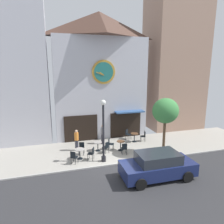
{
  "coord_description": "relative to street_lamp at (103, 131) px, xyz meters",
  "views": [
    {
      "loc": [
        -3.79,
        -11.86,
        6.31
      ],
      "look_at": [
        0.43,
        2.62,
        3.03
      ],
      "focal_mm": 32.46,
      "sensor_mm": 36.0,
      "label": 1
    }
  ],
  "objects": [
    {
      "name": "cafe_table_leftmost",
      "position": [
        -1.53,
        0.83,
        -1.66
      ],
      "size": [
        0.71,
        0.71,
        0.73
      ],
      "color": "black",
      "rests_on": "ground_plane"
    },
    {
      "name": "cafe_chair_left_end",
      "position": [
        0.52,
        1.27,
        -1.65
      ],
      "size": [
        0.55,
        0.55,
        0.9
      ],
      "color": "black",
      "rests_on": "ground_plane"
    },
    {
      "name": "neighbor_building_left",
      "position": [
        -6.83,
        6.49,
        3.93
      ],
      "size": [
        6.86,
        3.99,
        12.24
      ],
      "color": "#B2B2BC",
      "rests_on": "ground_plane"
    },
    {
      "name": "neighbor_building_right",
      "position": [
        9.36,
        6.58,
        5.29
      ],
      "size": [
        5.65,
        4.17,
        14.95
      ],
      "color": "#9E7A66",
      "rests_on": "ground_plane"
    },
    {
      "name": "street_lamp",
      "position": [
        0.0,
        0.0,
        0.0
      ],
      "size": [
        0.36,
        0.36,
        4.3
      ],
      "color": "black",
      "rests_on": "ground_plane"
    },
    {
      "name": "cafe_table_center",
      "position": [
        1.73,
        1.47,
        -1.69
      ],
      "size": [
        0.61,
        0.61,
        0.75
      ],
      "color": "black",
      "rests_on": "ground_plane"
    },
    {
      "name": "cafe_table_near_curb",
      "position": [
        3.49,
        2.94,
        -1.66
      ],
      "size": [
        0.67,
        0.67,
        0.76
      ],
      "color": "black",
      "rests_on": "ground_plane"
    },
    {
      "name": "cafe_chair_near_tree",
      "position": [
        -1.29,
        1.62,
        -1.65
      ],
      "size": [
        0.5,
        0.5,
        0.9
      ],
      "color": "black",
      "rests_on": "ground_plane"
    },
    {
      "name": "pedestrian_orange",
      "position": [
        -1.55,
        2.42,
        -1.32
      ],
      "size": [
        0.33,
        0.33,
        1.67
      ],
      "color": "#2D2D38",
      "rests_on": "ground_plane"
    },
    {
      "name": "parked_car_navy",
      "position": [
        2.51,
        -2.93,
        -1.42
      ],
      "size": [
        4.33,
        2.08,
        1.55
      ],
      "color": "navy",
      "rests_on": "ground_plane"
    },
    {
      "name": "cafe_chair_facing_wall",
      "position": [
        1.74,
        0.64,
        -1.65
      ],
      "size": [
        0.45,
        0.45,
        0.9
      ],
      "color": "black",
      "rests_on": "ground_plane"
    },
    {
      "name": "cafe_chair_curbside",
      "position": [
        -0.73,
        0.46,
        -1.65
      ],
      "size": [
        0.54,
        0.54,
        0.9
      ],
      "color": "black",
      "rests_on": "ground_plane"
    },
    {
      "name": "cafe_chair_by_entrance",
      "position": [
        4.33,
        2.85,
        -1.65
      ],
      "size": [
        0.48,
        0.48,
        0.9
      ],
      "color": "black",
      "rests_on": "ground_plane"
    },
    {
      "name": "cafe_chair_facing_street",
      "position": [
        -2.02,
        0.18,
        -1.65
      ],
      "size": [
        0.56,
        0.56,
        0.9
      ],
      "color": "black",
      "rests_on": "ground_plane"
    },
    {
      "name": "cafe_table_center_left",
      "position": [
        0.01,
        1.88,
        -1.7
      ],
      "size": [
        0.63,
        0.63,
        0.72
      ],
      "color": "black",
      "rests_on": "ground_plane"
    },
    {
      "name": "ground_plane",
      "position": [
        0.71,
        -1.33,
        -2.21
      ],
      "size": [
        26.34,
        11.67,
        0.13
      ],
      "color": "#9E998E"
    },
    {
      "name": "street_tree",
      "position": [
        4.61,
        -0.02,
        1.09
      ],
      "size": [
        1.93,
        1.74,
        4.22
      ],
      "color": "brown",
      "rests_on": "ground_plane"
    },
    {
      "name": "clock_building",
      "position": [
        1.15,
        5.9,
        3.57
      ],
      "size": [
        8.28,
        4.21,
        11.13
      ],
      "color": "#B2B2BC",
      "rests_on": "ground_plane"
    },
    {
      "name": "cafe_chair_corner",
      "position": [
        3.16,
        3.73,
        -1.65
      ],
      "size": [
        0.56,
        0.56,
        0.9
      ],
      "color": "black",
      "rests_on": "ground_plane"
    },
    {
      "name": "pedestrian_grey",
      "position": [
        0.73,
        3.27,
        -1.32
      ],
      "size": [
        0.37,
        0.37,
        1.67
      ],
      "color": "#2D2D38",
      "rests_on": "ground_plane"
    },
    {
      "name": "cafe_chair_outer",
      "position": [
        1.0,
        1.89,
        -1.65
      ],
      "size": [
        0.54,
        0.54,
        0.9
      ],
      "color": "black",
      "rests_on": "ground_plane"
    }
  ]
}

